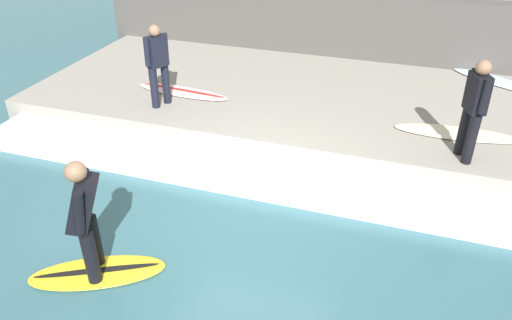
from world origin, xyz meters
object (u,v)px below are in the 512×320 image
at_px(surfboard_riding, 98,272).
at_px(surfboard_waiting_far, 457,133).
at_px(surfer_waiting_far, 474,105).
at_px(surfer_riding, 85,214).
at_px(surfboard_waiting_near, 183,91).
at_px(surfboard_spare, 499,82).
at_px(surfer_waiting_near, 158,61).

distance_m(surfboard_riding, surfboard_waiting_far, 5.97).
bearing_deg(surfboard_riding, surfer_waiting_far, -49.29).
distance_m(surfer_riding, surfer_waiting_far, 5.49).
relative_size(surfer_riding, surfboard_waiting_near, 0.76).
height_order(surfer_waiting_far, surfboard_waiting_far, surfer_waiting_far).
distance_m(surfboard_riding, surfboard_spare, 8.58).
bearing_deg(surfer_waiting_far, surfer_waiting_near, 86.66).
relative_size(surfboard_waiting_far, surfboard_spare, 1.01).
xyz_separation_m(surfer_waiting_near, surfboard_spare, (3.13, -6.05, -0.81)).
height_order(surfer_riding, surfer_waiting_far, surfer_waiting_far).
xyz_separation_m(surfer_waiting_near, surfboard_waiting_far, (0.46, -5.19, -0.81)).
bearing_deg(surfboard_waiting_far, surfboard_spare, -17.75).
relative_size(surfboard_riding, surfboard_waiting_near, 0.85).
bearing_deg(surfboard_riding, surfboard_spare, -35.16).
xyz_separation_m(surfer_riding, surfboard_spare, (7.01, -4.94, -0.46)).
distance_m(surfer_riding, surfboard_waiting_far, 5.97).
distance_m(surfer_waiting_far, surfboard_spare, 3.63).
bearing_deg(surfboard_riding, surfboard_waiting_far, -43.25).
height_order(surfer_waiting_near, surfer_waiting_far, surfer_waiting_far).
height_order(surfboard_waiting_near, surfboard_spare, surfboard_waiting_near).
relative_size(surfboard_riding, surfboard_spare, 0.84).
height_order(surfer_riding, surfboard_spare, surfer_riding).
distance_m(surfboard_riding, surfboard_waiting_near, 4.62).
relative_size(surfboard_waiting_near, surfer_waiting_far, 1.29).
xyz_separation_m(surfboard_riding, surfboard_waiting_far, (4.34, -4.08, 0.42)).
bearing_deg(surfboard_waiting_far, surfboard_waiting_near, 88.18).
xyz_separation_m(surfboard_waiting_near, surfboard_spare, (2.51, -5.92, -0.00)).
bearing_deg(surfboard_riding, surfboard_waiting_near, 12.35).
distance_m(surfboard_riding, surfer_waiting_far, 5.62).
height_order(surfboard_waiting_near, surfboard_waiting_far, surfboard_waiting_near).
bearing_deg(surfer_waiting_near, surfer_riding, -163.98).
bearing_deg(surfboard_spare, surfboard_riding, 144.84).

